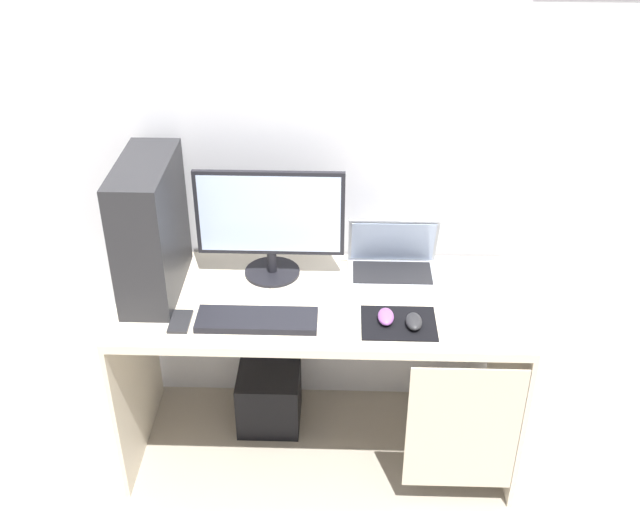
{
  "coord_description": "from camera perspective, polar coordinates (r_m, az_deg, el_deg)",
  "views": [
    {
      "loc": [
        0.07,
        -2.29,
        2.31
      ],
      "look_at": [
        0.0,
        0.0,
        0.91
      ],
      "focal_mm": 42.77,
      "sensor_mm": 36.0,
      "label": 1
    }
  ],
  "objects": [
    {
      "name": "ground_plane",
      "position": [
        3.25,
        0.0,
        -13.85
      ],
      "size": [
        8.0,
        8.0,
        0.0
      ],
      "primitive_type": "plane",
      "color": "#9E9384"
    },
    {
      "name": "wall_back",
      "position": [
        2.82,
        0.28,
        10.48
      ],
      "size": [
        4.0,
        0.05,
        2.6
      ],
      "color": "silver",
      "rests_on": "ground_plane"
    },
    {
      "name": "desk",
      "position": [
        2.86,
        0.37,
        -5.7
      ],
      "size": [
        1.47,
        0.62,
        0.73
      ],
      "color": "beige",
      "rests_on": "ground_plane"
    },
    {
      "name": "pc_tower",
      "position": [
        2.77,
        -12.58,
        2.01
      ],
      "size": [
        0.18,
        0.44,
        0.51
      ],
      "primitive_type": "cube",
      "color": "#232326",
      "rests_on": "desk"
    },
    {
      "name": "monitor",
      "position": [
        2.8,
        -3.75,
        2.49
      ],
      "size": [
        0.55,
        0.21,
        0.43
      ],
      "color": "black",
      "rests_on": "desk"
    },
    {
      "name": "laptop",
      "position": [
        2.9,
        5.45,
        -0.61
      ],
      "size": [
        0.34,
        0.24,
        0.23
      ],
      "color": "#B7BCC6",
      "rests_on": "desk"
    },
    {
      "name": "keyboard",
      "position": [
        2.66,
        -4.74,
        -4.83
      ],
      "size": [
        0.42,
        0.14,
        0.02
      ],
      "primitive_type": "cube",
      "color": "black",
      "rests_on": "desk"
    },
    {
      "name": "mousepad",
      "position": [
        2.66,
        5.91,
        -5.06
      ],
      "size": [
        0.26,
        0.2,
        0.0
      ],
      "primitive_type": "cube",
      "color": "black",
      "rests_on": "desk"
    },
    {
      "name": "mouse_left",
      "position": [
        2.66,
        4.95,
        -4.58
      ],
      "size": [
        0.06,
        0.1,
        0.03
      ],
      "primitive_type": "ellipsoid",
      "color": "#8C4C99",
      "rests_on": "mousepad"
    },
    {
      "name": "mouse_right",
      "position": [
        2.64,
        7.04,
        -4.92
      ],
      "size": [
        0.06,
        0.1,
        0.03
      ],
      "primitive_type": "ellipsoid",
      "color": "#232326",
      "rests_on": "mousepad"
    },
    {
      "name": "cell_phone",
      "position": [
        2.7,
        -10.41,
        -4.88
      ],
      "size": [
        0.07,
        0.13,
        0.01
      ],
      "primitive_type": "cube",
      "color": "#232326",
      "rests_on": "desk"
    },
    {
      "name": "subwoofer",
      "position": [
        3.27,
        -3.81,
        -10.51
      ],
      "size": [
        0.26,
        0.26,
        0.26
      ],
      "primitive_type": "cube",
      "color": "black",
      "rests_on": "ground_plane"
    }
  ]
}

